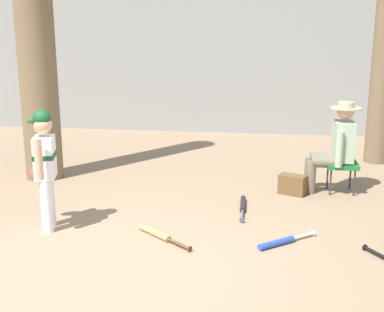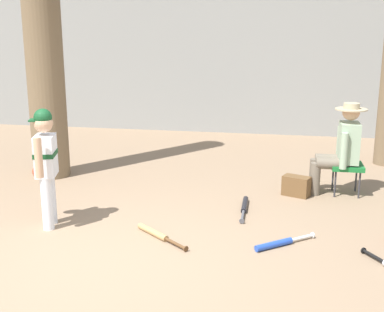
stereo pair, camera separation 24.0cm
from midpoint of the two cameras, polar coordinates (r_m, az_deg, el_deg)
ground_plane at (r=4.79m, az=-9.54°, el=-12.28°), size 60.00×60.00×0.00m
concrete_back_wall at (r=10.66m, az=2.38°, el=10.31°), size 18.00×0.36×2.80m
tree_near_player at (r=7.49m, az=-15.58°, el=14.45°), size 0.80×0.80×5.23m
young_ballplayer at (r=5.62m, az=-14.94°, el=-0.48°), size 0.42×0.57×1.31m
folding_stool at (r=6.93m, az=17.91°, el=-1.21°), size 0.41×0.41×0.41m
seated_spectator at (r=6.85m, az=17.27°, el=1.05°), size 0.67×0.53×1.20m
handbag_beside_stool at (r=6.76m, az=12.60°, el=-3.31°), size 0.38×0.29×0.26m
bat_black_composite at (r=6.19m, az=7.00°, el=-5.64°), size 0.08×0.79×0.07m
bat_blue_youth at (r=5.24m, az=10.98°, el=-9.60°), size 0.60×0.50×0.07m
bat_wood_tan at (r=5.37m, az=-2.73°, el=-8.71°), size 0.65×0.55×0.07m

